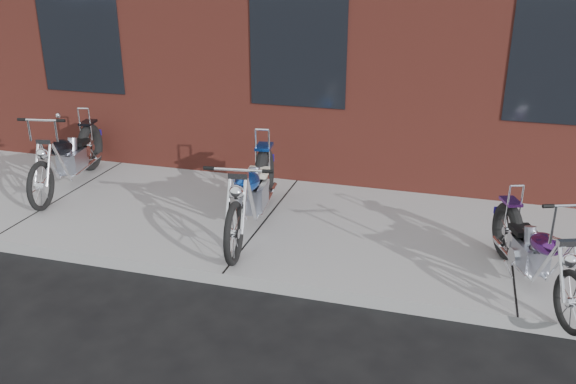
% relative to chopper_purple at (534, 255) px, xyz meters
% --- Properties ---
extents(ground, '(120.00, 120.00, 0.00)m').
position_rel_chopper_purple_xyz_m(ground, '(-3.14, -0.62, -0.52)').
color(ground, black).
rests_on(ground, ground).
extents(sidewalk, '(22.00, 3.00, 0.15)m').
position_rel_chopper_purple_xyz_m(sidewalk, '(-3.14, 0.88, -0.45)').
color(sidewalk, '#9B9B9B').
rests_on(sidewalk, ground).
extents(chopper_purple, '(0.83, 1.97, 1.16)m').
position_rel_chopper_purple_xyz_m(chopper_purple, '(0.00, 0.00, 0.00)').
color(chopper_purple, black).
rests_on(chopper_purple, sidewalk).
extents(chopper_blue, '(0.62, 2.48, 1.08)m').
position_rel_chopper_purple_xyz_m(chopper_blue, '(-3.22, 0.58, 0.07)').
color(chopper_blue, black).
rests_on(chopper_blue, sidewalk).
extents(chopper_third, '(0.66, 2.31, 1.18)m').
position_rel_chopper_purple_xyz_m(chopper_third, '(-6.26, 1.21, 0.05)').
color(chopper_third, black).
rests_on(chopper_third, sidewalk).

